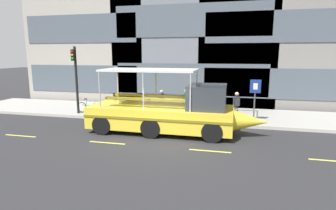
% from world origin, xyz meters
% --- Properties ---
extents(ground_plane, '(120.00, 120.00, 0.00)m').
position_xyz_m(ground_plane, '(0.00, 0.00, 0.00)').
color(ground_plane, '#2B2B2D').
extents(sidewalk, '(32.00, 4.80, 0.18)m').
position_xyz_m(sidewalk, '(0.00, 5.60, 0.09)').
color(sidewalk, '#A8A59E').
rests_on(sidewalk, ground_plane).
extents(curb_edge, '(32.00, 0.18, 0.18)m').
position_xyz_m(curb_edge, '(0.00, 3.11, 0.09)').
color(curb_edge, '#B2ADA3').
rests_on(curb_edge, ground_plane).
extents(lane_centreline, '(25.80, 0.12, 0.01)m').
position_xyz_m(lane_centreline, '(-0.00, -1.15, 0.00)').
color(lane_centreline, '#DBD64C').
rests_on(lane_centreline, ground_plane).
extents(curb_guardrail, '(10.23, 0.09, 0.81)m').
position_xyz_m(curb_guardrail, '(-0.41, 3.45, 0.73)').
color(curb_guardrail, gray).
rests_on(curb_guardrail, sidewalk).
extents(traffic_light_pole, '(0.24, 0.46, 4.41)m').
position_xyz_m(traffic_light_pole, '(-6.81, 3.61, 2.84)').
color(traffic_light_pole, black).
rests_on(traffic_light_pole, sidewalk).
extents(parking_sign, '(0.60, 0.12, 2.50)m').
position_xyz_m(parking_sign, '(4.49, 3.77, 1.88)').
color(parking_sign, '#4C4F54').
rests_on(parking_sign, sidewalk).
extents(leaned_bicycle, '(1.74, 0.46, 0.96)m').
position_xyz_m(leaned_bicycle, '(-6.21, 3.99, 0.56)').
color(leaned_bicycle, black).
rests_on(leaned_bicycle, sidewalk).
extents(duck_tour_boat, '(9.38, 2.65, 3.34)m').
position_xyz_m(duck_tour_boat, '(0.13, 1.22, 1.09)').
color(duck_tour_boat, yellow).
rests_on(duck_tour_boat, ground_plane).
extents(pedestrian_near_bow, '(0.41, 0.33, 1.68)m').
position_xyz_m(pedestrian_near_bow, '(3.50, 4.31, 1.19)').
color(pedestrian_near_bow, '#47423D').
rests_on(pedestrian_near_bow, sidewalk).
extents(pedestrian_mid_left, '(0.37, 0.37, 1.72)m').
position_xyz_m(pedestrian_mid_left, '(0.35, 4.55, 1.22)').
color(pedestrian_mid_left, '#1E2338').
rests_on(pedestrian_mid_left, sidewalk).
extents(pedestrian_mid_right, '(0.32, 0.37, 1.59)m').
position_xyz_m(pedestrian_mid_right, '(-1.34, 4.92, 1.14)').
color(pedestrian_mid_right, black).
rests_on(pedestrian_mid_right, sidewalk).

